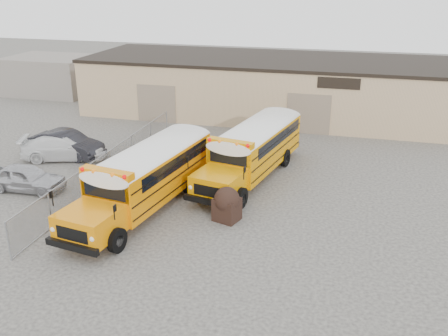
% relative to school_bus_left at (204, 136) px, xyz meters
% --- Properties ---
extents(ground, '(120.00, 120.00, 0.00)m').
position_rel_school_bus_left_xyz_m(ground, '(1.57, -6.88, -1.83)').
color(ground, '#393634').
rests_on(ground, ground).
extents(warehouse, '(30.20, 10.20, 4.67)m').
position_rel_school_bus_left_xyz_m(warehouse, '(1.57, 13.12, 0.55)').
color(warehouse, tan).
rests_on(warehouse, ground).
extents(chainlink_fence, '(0.07, 18.07, 1.81)m').
position_rel_school_bus_left_xyz_m(chainlink_fence, '(-4.43, -3.88, -0.93)').
color(chainlink_fence, gray).
rests_on(chainlink_fence, ground).
extents(distant_building_left, '(8.00, 6.00, 3.60)m').
position_rel_school_bus_left_xyz_m(distant_building_left, '(-20.43, 15.12, -0.03)').
color(distant_building_left, gray).
rests_on(distant_building_left, ground).
extents(school_bus_left, '(4.25, 11.07, 3.16)m').
position_rel_school_bus_left_xyz_m(school_bus_left, '(0.00, 0.00, 0.00)').
color(school_bus_left, orange).
rests_on(school_bus_left, ground).
extents(school_bus_right, '(4.58, 10.91, 3.11)m').
position_rel_school_bus_left_xyz_m(school_bus_right, '(4.57, 5.39, -0.03)').
color(school_bus_right, orange).
rests_on(school_bus_right, ground).
extents(tarp_bundle, '(1.39, 1.32, 1.71)m').
position_rel_school_bus_left_xyz_m(tarp_bundle, '(3.32, -6.98, -0.95)').
color(tarp_bundle, black).
rests_on(tarp_bundle, ground).
extents(car_silver, '(4.38, 1.90, 1.47)m').
position_rel_school_bus_left_xyz_m(car_silver, '(-8.24, -6.38, -1.09)').
color(car_silver, '#B2B2B7').
rests_on(car_silver, ground).
extents(car_white, '(5.74, 3.81, 1.55)m').
position_rel_school_bus_left_xyz_m(car_white, '(-8.96, -1.38, -1.05)').
color(car_white, silver).
rests_on(car_white, ground).
extents(car_dark, '(5.26, 2.56, 1.66)m').
position_rel_school_bus_left_xyz_m(car_dark, '(-9.07, -0.88, -1.00)').
color(car_dark, black).
rests_on(car_dark, ground).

